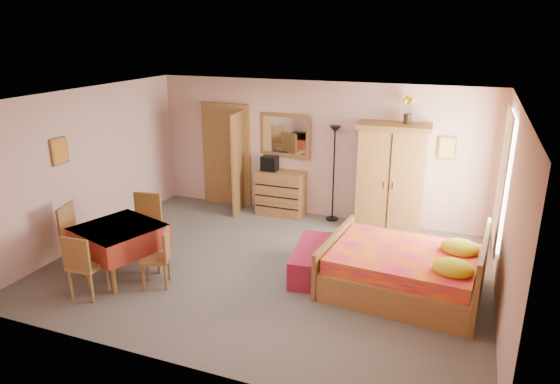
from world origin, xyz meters
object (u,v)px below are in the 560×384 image
at_px(bed, 404,259).
at_px(chest_of_drawers, 281,193).
at_px(dining_table, 121,251).
at_px(stereo, 270,163).
at_px(wall_mirror, 285,135).
at_px(wardrobe, 391,179).
at_px(floor_lamp, 334,174).
at_px(sunflower_vase, 408,110).
at_px(bench, 311,260).
at_px(chair_east, 155,258).
at_px(chair_west, 81,236).
at_px(chair_north, 143,227).
at_px(chair_south, 87,264).

bearing_deg(bed, chest_of_drawers, 144.77).
bearing_deg(dining_table, stereo, 72.16).
distance_m(wall_mirror, stereo, 0.62).
height_order(wall_mirror, wardrobe, wall_mirror).
height_order(chest_of_drawers, floor_lamp, floor_lamp).
relative_size(stereo, sunflower_vase, 0.65).
xyz_separation_m(sunflower_vase, bench, (-0.98, -2.18, -1.99)).
bearing_deg(chair_east, bench, -83.73).
bearing_deg(bed, wall_mirror, 142.21).
bearing_deg(wall_mirror, dining_table, -105.32).
relative_size(stereo, chair_east, 0.37).
relative_size(sunflower_vase, chair_west, 0.49).
xyz_separation_m(chest_of_drawers, chair_east, (-0.62, -3.32, -0.02)).
xyz_separation_m(stereo, floor_lamp, (1.26, 0.07, -0.10)).
relative_size(chest_of_drawers, chair_east, 1.10).
relative_size(bed, dining_table, 1.98).
bearing_deg(floor_lamp, chair_west, -133.33).
bearing_deg(chest_of_drawers, dining_table, -111.77).
relative_size(chest_of_drawers, bed, 0.44).
height_order(bench, dining_table, dining_table).
bearing_deg(chair_north, chair_west, 32.71).
height_order(wardrobe, chair_west, wardrobe).
height_order(stereo, chair_south, stereo).
bearing_deg(floor_lamp, sunflower_vase, -3.38).
distance_m(chest_of_drawers, bench, 2.56).
relative_size(stereo, bed, 0.15).
bearing_deg(floor_lamp, bench, -82.48).
relative_size(chair_west, chair_east, 1.16).
distance_m(floor_lamp, chair_east, 3.81).
bearing_deg(wardrobe, dining_table, -140.36).
xyz_separation_m(wardrobe, chair_west, (-4.17, -3.11, -0.49)).
bearing_deg(chair_south, chair_north, 87.52).
height_order(stereo, chair_west, stereo).
distance_m(stereo, bench, 2.80).
relative_size(wardrobe, chair_south, 2.14).
xyz_separation_m(floor_lamp, wardrobe, (1.08, -0.16, 0.07)).
height_order(chair_south, chair_north, chair_north).
bearing_deg(floor_lamp, stereo, -176.65).
relative_size(stereo, chair_north, 0.30).
height_order(sunflower_vase, bed, sunflower_vase).
height_order(chest_of_drawers, wardrobe, wardrobe).
xyz_separation_m(bed, chair_north, (-4.02, -0.36, 0.02)).
distance_m(bench, chair_north, 2.73).
relative_size(bench, chair_west, 1.30).
height_order(wall_mirror, dining_table, wall_mirror).
distance_m(bed, bench, 1.37).
height_order(stereo, floor_lamp, floor_lamp).
height_order(chest_of_drawers, chair_south, chair_south).
xyz_separation_m(wardrobe, chair_south, (-3.44, -3.80, -0.52)).
height_order(floor_lamp, wardrobe, wardrobe).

